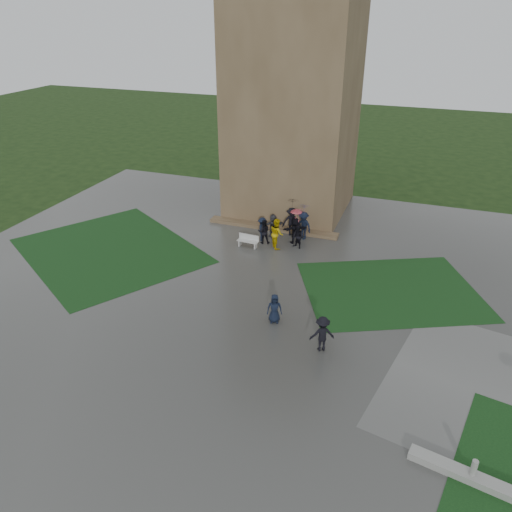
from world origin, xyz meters
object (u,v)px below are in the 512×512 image
(pedestrian_mid, at_px, (274,308))
(pedestrian_near, at_px, (322,334))
(tower, at_px, (295,82))
(bench, at_px, (248,241))

(pedestrian_mid, xyz_separation_m, pedestrian_near, (2.64, -1.38, 0.10))
(tower, distance_m, bench, 11.42)
(tower, relative_size, pedestrian_near, 10.64)
(bench, xyz_separation_m, pedestrian_mid, (4.12, -7.37, 0.34))
(pedestrian_mid, bearing_deg, bench, 99.49)
(pedestrian_near, bearing_deg, pedestrian_mid, -53.69)
(bench, distance_m, pedestrian_near, 11.06)
(pedestrian_near, bearing_deg, bench, -78.45)
(tower, relative_size, pedestrian_mid, 12.10)
(tower, bearing_deg, bench, -94.57)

